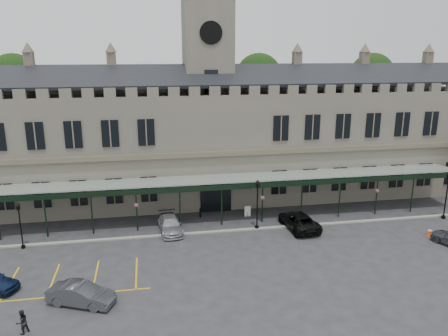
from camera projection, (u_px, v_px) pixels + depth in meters
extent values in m
plane|color=#2B2B2D|center=(237.00, 258.00, 35.34)|extent=(140.00, 140.00, 0.00)
cube|color=#5D584D|center=(208.00, 145.00, 48.98)|extent=(60.00, 10.00, 12.00)
cube|color=brown|center=(216.00, 154.00, 44.01)|extent=(60.00, 0.35, 0.50)
cube|color=black|center=(211.00, 76.00, 44.57)|extent=(60.00, 4.77, 2.20)
cube|color=black|center=(205.00, 73.00, 49.33)|extent=(60.00, 4.77, 2.20)
cube|color=black|center=(216.00, 194.00, 45.21)|extent=(3.20, 0.18, 3.80)
cube|color=#5D584D|center=(208.00, 100.00, 47.68)|extent=(5.00, 5.00, 22.00)
cylinder|color=silver|center=(211.00, 33.00, 43.42)|extent=(2.20, 0.12, 2.20)
cylinder|color=black|center=(211.00, 33.00, 43.35)|extent=(2.30, 0.04, 2.30)
cube|color=black|center=(211.00, 84.00, 44.73)|extent=(1.40, 0.12, 2.80)
cube|color=#8C9E93|center=(219.00, 179.00, 42.83)|extent=(50.00, 4.00, 0.40)
cube|color=black|center=(222.00, 187.00, 40.99)|extent=(50.00, 0.18, 0.50)
cube|color=gray|center=(225.00, 231.00, 40.56)|extent=(60.00, 0.40, 0.12)
cylinder|color=#332314|center=(22.00, 137.00, 53.81)|extent=(0.70, 0.70, 12.00)
sphere|color=black|center=(15.00, 79.00, 51.98)|extent=(6.00, 6.00, 6.00)
cylinder|color=#332314|center=(258.00, 129.00, 58.89)|extent=(0.70, 0.70, 12.00)
sphere|color=black|center=(259.00, 76.00, 57.07)|extent=(6.00, 6.00, 6.00)
cylinder|color=#332314|center=(367.00, 126.00, 61.61)|extent=(0.70, 0.70, 12.00)
sphere|color=black|center=(372.00, 75.00, 59.78)|extent=(6.00, 6.00, 6.00)
cylinder|color=black|center=(23.00, 247.00, 37.13)|extent=(0.32, 0.32, 0.27)
cylinder|color=black|center=(21.00, 229.00, 36.70)|extent=(0.11, 0.11, 3.55)
cube|color=black|center=(18.00, 208.00, 36.21)|extent=(0.25, 0.25, 0.35)
cone|color=black|center=(18.00, 204.00, 36.12)|extent=(0.39, 0.39, 0.27)
cylinder|color=black|center=(257.00, 227.00, 41.12)|extent=(0.38, 0.38, 0.31)
cylinder|color=black|center=(257.00, 208.00, 40.62)|extent=(0.13, 0.13, 4.19)
cube|color=black|center=(258.00, 185.00, 40.03)|extent=(0.29, 0.29, 0.42)
cone|color=black|center=(258.00, 181.00, 39.93)|extent=(0.46, 0.46, 0.31)
cylinder|color=black|center=(443.00, 217.00, 43.69)|extent=(0.38, 0.38, 0.32)
cylinder|color=black|center=(446.00, 199.00, 43.18)|extent=(0.13, 0.13, 4.22)
cube|color=#F94907|center=(429.00, 236.00, 39.65)|extent=(0.42, 0.42, 0.04)
cone|color=#F94907|center=(430.00, 232.00, 39.56)|extent=(0.49, 0.49, 0.78)
cylinder|color=silver|center=(430.00, 231.00, 39.53)|extent=(0.32, 0.32, 0.11)
cylinder|color=black|center=(248.00, 214.00, 44.24)|extent=(0.05, 0.05, 0.45)
cube|color=silver|center=(248.00, 211.00, 44.16)|extent=(0.64, 0.08, 1.09)
cylinder|color=black|center=(200.00, 213.00, 43.92)|extent=(0.17, 0.17, 0.95)
cylinder|color=black|center=(262.00, 210.00, 44.90)|extent=(0.14, 0.14, 0.81)
imported|color=#3D4045|center=(81.00, 294.00, 28.78)|extent=(4.70, 3.15, 1.46)
imported|color=#989BA0|center=(170.00, 225.00, 40.42)|extent=(2.33, 4.90, 1.38)
imported|color=black|center=(299.00, 221.00, 41.15)|extent=(3.00, 5.64, 1.51)
imported|color=black|center=(22.00, 322.00, 25.81)|extent=(0.93, 0.93, 1.52)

